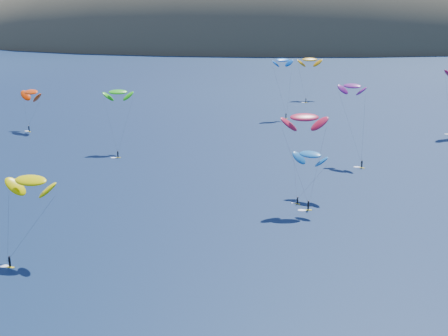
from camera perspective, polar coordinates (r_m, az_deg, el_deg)
island at (r=616.38m, az=5.61°, el=10.42°), size 730.00×300.00×210.00m
kitesurfer_1 at (r=225.47m, az=-17.23°, el=6.65°), size 11.16×10.30×15.93m
kitesurfer_2 at (r=115.93m, az=-17.27°, el=-1.10°), size 10.61×10.59×16.55m
kitesurfer_3 at (r=190.03m, az=-9.67°, el=6.85°), size 9.21×14.50×19.72m
kitesurfer_4 at (r=239.08m, az=5.38°, el=9.79°), size 9.25×9.04×23.78m
kitesurfer_5 at (r=145.09m, az=7.89°, el=1.24°), size 9.29×10.71×12.38m
kitesurfer_6 at (r=177.92m, az=11.65°, el=7.33°), size 8.82×13.81×23.24m
kitesurfer_9 at (r=137.45m, az=7.37°, el=4.60°), size 10.42×8.18×22.51m
kitesurfer_11 at (r=283.02m, az=7.84°, el=9.80°), size 11.10×15.36×20.23m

